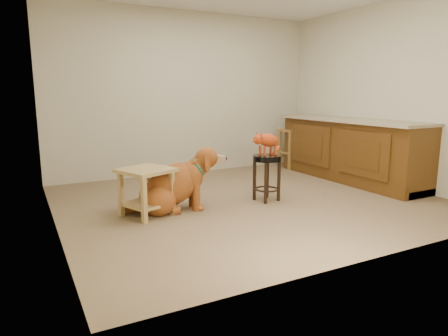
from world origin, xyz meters
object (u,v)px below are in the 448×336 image
tabby_kitten (267,141)px  padded_stool (267,169)px  wood_stool (291,148)px  golden_retriever (174,186)px  side_table (146,185)px

tabby_kitten → padded_stool: bearing=-5.7°
padded_stool → tabby_kitten: tabby_kitten is taller
wood_stool → tabby_kitten: size_ratio=1.39×
wood_stool → golden_retriever: (-2.77, -1.49, -0.08)m
side_table → tabby_kitten: (1.49, -0.08, 0.40)m
padded_stool → wood_stool: (1.60, 1.62, -0.05)m
side_table → tabby_kitten: size_ratio=1.32×
golden_retriever → side_table: bearing=-160.4°
wood_stool → padded_stool: bearing=-134.6°
golden_retriever → padded_stool: bearing=3.8°
padded_stool → golden_retriever: size_ratio=0.48×
padded_stool → side_table: size_ratio=0.86×
side_table → wood_stool: bearing=26.5°
padded_stool → wood_stool: bearing=45.4°
golden_retriever → tabby_kitten: 1.25m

